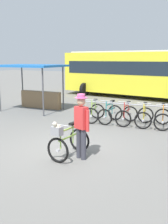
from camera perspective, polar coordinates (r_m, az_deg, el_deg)
The scene contains 11 objects.
ground_plane at distance 8.04m, azimuth -3.60°, elevation -7.68°, with size 80.00×80.00×0.00m, color slate.
bike_rack_rail at distance 10.67m, azimuth 9.40°, elevation 0.74°, with size 3.89×0.43×0.88m.
racked_bike_lime at distance 11.34m, azimuth 2.19°, elevation -0.12°, with size 0.87×1.21×0.97m.
racked_bike_teal at distance 11.11m, azimuth 5.55°, elevation -0.40°, with size 0.69×1.11×0.97m.
racked_bike_red at distance 10.92m, azimuth 9.05°, elevation -0.69°, with size 0.74×1.15×0.97m.
racked_bike_yellow at distance 10.78m, azimuth 12.65°, elevation -0.99°, with size 0.86×1.19×0.97m.
racked_bike_orange at distance 10.67m, azimuth 16.34°, elevation -1.30°, with size 0.88×1.21×0.97m.
featured_bicycle at distance 7.15m, azimuth -3.72°, elevation -6.03°, with size 0.71×1.22×1.09m.
person_with_featured_bike at distance 6.98m, azimuth -0.58°, elevation -2.50°, with size 0.51×0.32×1.72m.
bus_distant at distance 18.51m, azimuth 10.74°, elevation 8.42°, with size 10.21×4.09×3.08m.
market_stall at distance 14.07m, azimuth -10.22°, elevation 6.17°, with size 3.21×2.45×2.30m.
Camera 1 is at (4.10, -6.40, 2.61)m, focal length 43.17 mm.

